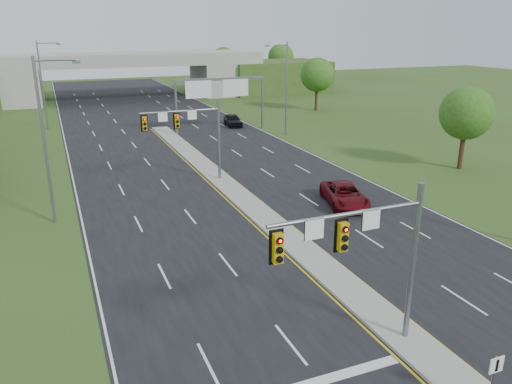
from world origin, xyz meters
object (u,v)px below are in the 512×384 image
object	(u,v)px
signal_mast_near	(369,247)
car_far_c	(233,120)
car_far_a	(345,195)
sign_gantry	(219,90)
overpass	(124,79)
signal_mast_far	(193,129)
keep_right_sign	(494,374)

from	to	relation	value
signal_mast_near	car_far_c	bearing A→B (deg)	76.25
car_far_a	car_far_c	distance (m)	32.46
signal_mast_near	sign_gantry	bearing A→B (deg)	78.75
signal_mast_near	overpass	distance (m)	80.11
signal_mast_far	car_far_a	bearing A→B (deg)	-46.75
signal_mast_near	keep_right_sign	distance (m)	5.94
signal_mast_near	car_far_c	world-z (taller)	signal_mast_near
overpass	signal_mast_near	bearing A→B (deg)	-91.62
signal_mast_near	sign_gantry	world-z (taller)	signal_mast_near
sign_gantry	overpass	world-z (taller)	overpass
overpass	car_far_c	world-z (taller)	overpass
signal_mast_near	signal_mast_far	bearing A→B (deg)	90.00
sign_gantry	signal_mast_far	bearing A→B (deg)	-114.11
signal_mast_near	keep_right_sign	world-z (taller)	signal_mast_near
signal_mast_far	signal_mast_near	bearing A→B (deg)	-90.00
signal_mast_far	car_far_a	size ratio (longest dim) A/B	1.24
car_far_a	car_far_c	xyz separation A→B (m)	(2.84, 32.33, -0.00)
signal_mast_near	car_far_c	size ratio (longest dim) A/B	1.52
signal_mast_far	keep_right_sign	size ratio (longest dim) A/B	3.18
car_far_a	signal_mast_near	bearing A→B (deg)	-104.73
signal_mast_far	car_far_c	size ratio (longest dim) A/B	1.52
sign_gantry	overpass	distance (m)	35.75
keep_right_sign	signal_mast_near	bearing A→B (deg)	116.94
signal_mast_far	keep_right_sign	world-z (taller)	signal_mast_far
sign_gantry	car_far_a	world-z (taller)	sign_gantry
overpass	car_far_a	distance (m)	64.91
signal_mast_far	car_far_a	distance (m)	13.54
sign_gantry	car_far_c	size ratio (longest dim) A/B	2.52
signal_mast_far	car_far_c	xyz separation A→B (m)	(11.72, 22.90, -3.92)
overpass	car_far_a	xyz separation A→B (m)	(6.61, -64.51, -2.75)
sign_gantry	car_far_c	bearing A→B (deg)	46.33
overpass	sign_gantry	bearing A→B (deg)	-79.21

